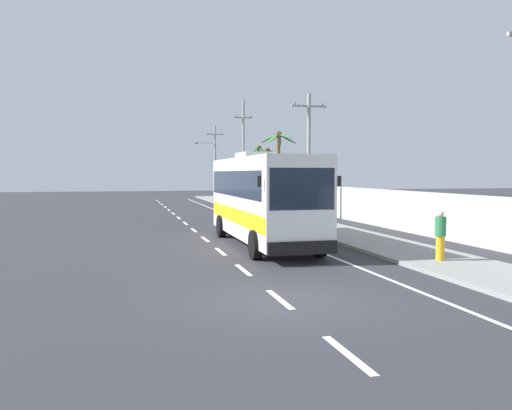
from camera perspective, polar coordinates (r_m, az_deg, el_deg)
ground_plane at (r=12.95m, az=2.65°, el=-10.15°), size 160.00×160.00×0.00m
sidewalk_kerb at (r=24.58m, az=11.19°, el=-3.57°), size 3.20×90.00×0.14m
lane_markings at (r=27.56m, az=-1.45°, el=-2.89°), size 3.87×71.00×0.01m
boundary_wall at (r=29.75m, az=14.55°, el=-0.48°), size 0.24×60.00×2.13m
coach_bus_foreground at (r=22.45m, az=0.65°, el=0.92°), size 2.91×10.56×3.96m
motorcycle_beside_bus at (r=31.96m, az=-0.65°, el=-0.81°), size 0.56×1.96×1.67m
pedestrian_near_kerb at (r=18.72m, az=19.18°, el=-3.00°), size 0.36×0.36×1.66m
utility_pole_mid at (r=35.42m, az=5.68°, el=5.57°), size 2.39×0.24×8.27m
utility_pole_far at (r=54.43m, az=-1.36°, el=5.92°), size 1.92×0.24×10.48m
utility_pole_distant at (r=73.84m, az=-4.49°, el=5.03°), size 4.01×0.24×9.49m
palm_nearest at (r=51.20m, az=0.28°, el=4.41°), size 3.57×3.89×5.72m
palm_second at (r=47.76m, az=1.17°, el=4.25°), size 3.72×3.82×5.33m
palm_third at (r=40.76m, az=2.41°, el=5.06°), size 2.82×2.99×6.25m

